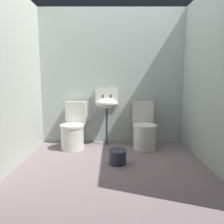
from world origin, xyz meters
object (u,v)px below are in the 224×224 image
object	(u,v)px
toilet_left	(74,129)
toilet_right	(144,129)
sink	(107,103)
bucket	(118,157)

from	to	relation	value
toilet_left	toilet_right	world-z (taller)	same
toilet_left	toilet_right	xyz separation A→B (m)	(1.21, -0.00, 0.00)
sink	toilet_left	bearing A→B (deg)	-161.54
toilet_left	toilet_right	distance (m)	1.21
toilet_left	sink	size ratio (longest dim) A/B	0.79
toilet_left	sink	bearing A→B (deg)	-155.45
toilet_right	sink	size ratio (longest dim) A/B	0.79
toilet_right	bucket	bearing A→B (deg)	57.39
toilet_right	bucket	xyz separation A→B (m)	(-0.47, -0.75, -0.22)
toilet_left	bucket	bearing A→B (deg)	140.65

